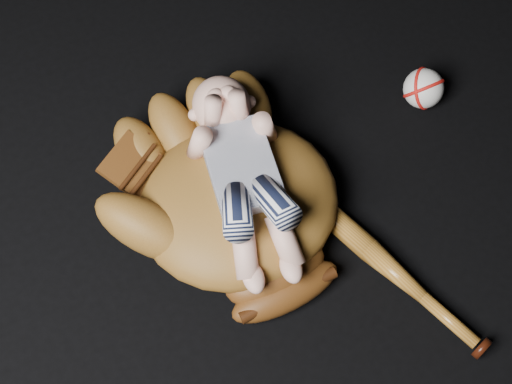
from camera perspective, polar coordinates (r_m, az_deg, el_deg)
baseball_glove at (r=1.17m, az=-1.43°, el=-0.45°), size 0.42×0.48×0.15m
newborn_baby at (r=1.12m, az=-0.77°, el=0.95°), size 0.24×0.40×0.15m
baseball_bat at (r=1.20m, az=9.90°, el=-5.33°), size 0.16×0.43×0.04m
baseball at (r=1.36m, az=13.26°, el=8.07°), size 0.09×0.09×0.07m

